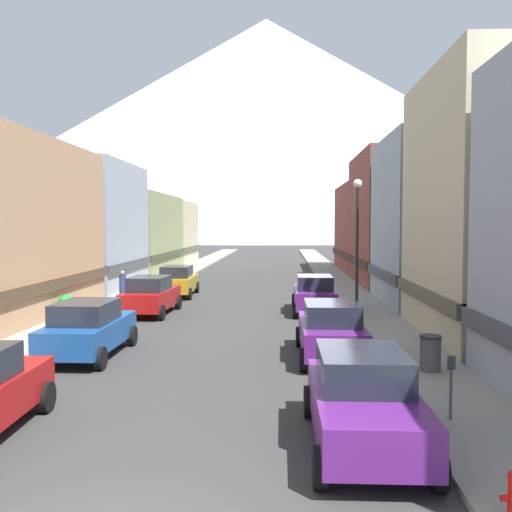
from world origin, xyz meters
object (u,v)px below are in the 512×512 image
Objects in this scene: car_right_0 at (363,399)px; potted_plant_0 at (66,305)px; car_right_2 at (314,294)px; pedestrian_0 at (123,286)px; car_left_1 at (88,328)px; car_right_1 at (331,330)px; streetlamp_right at (357,229)px; parking_meter_near at (451,378)px; car_left_3 at (177,281)px; car_left_2 at (151,295)px; trash_bin_right at (430,353)px.

car_right_0 is 17.09m from potted_plant_0.
pedestrian_0 is at bearing 162.73° from car_right_2.
car_left_1 and car_right_0 have the same top height.
streetlamp_right reaches higher than car_right_1.
parking_meter_near is (1.95, -14.95, 0.11)m from car_right_2.
parking_meter_near is (9.55, -20.73, 0.11)m from car_left_3.
car_left_3 and car_right_0 have the same top height.
car_left_1 reaches higher than potted_plant_0.
car_right_1 is at bearing -50.67° from pedestrian_0.
streetlamp_right is (1.55, -3.28, 3.09)m from car_right_2.
potted_plant_0 is (-10.80, 13.24, -0.20)m from car_right_0.
car_left_2 and car_right_2 have the same top height.
car_right_0 is 16.09m from car_right_2.
car_left_1 is 0.99× the size of car_left_2.
parking_meter_near is 21.70m from pedestrian_0.
pedestrian_0 is (-2.45, -2.65, -0.04)m from car_left_3.
car_right_1 is 2.85× the size of pedestrian_0.
streetlamp_right is (9.15, -9.06, 3.09)m from car_left_3.
streetlamp_right reaches higher than car_left_3.
trash_bin_right is at bearing 63.16° from car_right_0.
car_right_1 is at bearing -30.25° from potted_plant_0.
car_right_2 is at bearing 115.30° from streetlamp_right.
car_left_1 is 4.51× the size of trash_bin_right.
car_left_1 is 7.60m from car_right_1.
car_right_0 is at bearing -63.47° from car_left_2.
car_left_2 is at bearing 116.53° from car_right_0.
trash_bin_right is (10.15, -1.79, -0.26)m from car_left_1.
parking_meter_near is at bearing 30.15° from car_right_0.
car_left_1 is 15.03m from car_left_3.
car_right_0 is 2.26m from parking_meter_near.
car_right_2 is at bearing 90.00° from car_right_0.
car_right_0 and car_right_1 have the same top height.
streetlamp_right reaches higher than trash_bin_right.
car_right_0 is (7.60, -15.23, 0.00)m from car_left_2.
potted_plant_0 is (-10.80, 6.30, -0.20)m from car_right_1.
car_left_3 is at bearing 89.99° from car_left_1.
car_right_2 reaches higher than parking_meter_near.
car_left_1 is 4.39× the size of potted_plant_0.
car_left_1 is 10.22m from car_right_0.
car_left_1 is 3.32× the size of parking_meter_near.
car_left_2 reaches higher than parking_meter_near.
car_left_1 reaches higher than pedestrian_0.
car_left_2 is 17.03m from parking_meter_near.
car_left_2 is at bearing 124.13° from parking_meter_near.
car_right_0 is 6.94m from car_right_1.
car_left_3 reaches higher than trash_bin_right.
car_left_3 is 3.34× the size of parking_meter_near.
car_right_1 is (7.60, -14.92, 0.00)m from car_left_3.
potted_plant_0 is at bearing 177.97° from streetlamp_right.
car_right_0 is 5.65m from trash_bin_right.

